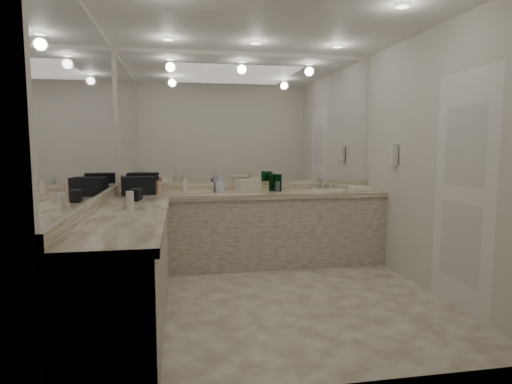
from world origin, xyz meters
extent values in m
plane|color=beige|center=(0.00, 0.00, 0.00)|extent=(3.20, 3.20, 0.00)
plane|color=white|center=(0.00, 0.00, 2.60)|extent=(3.20, 3.20, 0.00)
cube|color=silver|center=(0.00, 1.50, 1.30)|extent=(3.20, 0.02, 2.60)
cube|color=silver|center=(-1.60, 0.00, 1.30)|extent=(0.02, 3.00, 2.60)
cube|color=silver|center=(1.60, 0.00, 1.30)|extent=(0.02, 3.00, 2.60)
cube|color=beige|center=(0.00, 1.20, 0.42)|extent=(3.20, 0.60, 0.84)
cube|color=beige|center=(0.00, 1.19, 0.87)|extent=(3.20, 0.64, 0.06)
cube|color=beige|center=(-1.30, -0.30, 0.42)|extent=(0.60, 2.40, 0.84)
cube|color=beige|center=(-1.29, -0.30, 0.87)|extent=(0.64, 2.42, 0.06)
cube|color=beige|center=(0.00, 1.48, 0.95)|extent=(3.20, 0.04, 0.10)
cube|color=beige|center=(-1.58, 0.00, 0.95)|extent=(0.04, 3.00, 0.10)
cube|color=white|center=(0.00, 1.49, 1.77)|extent=(3.12, 0.01, 1.55)
cube|color=white|center=(-1.59, 0.00, 1.77)|extent=(0.01, 2.92, 1.55)
cylinder|color=white|center=(0.95, 1.20, 0.90)|extent=(0.44, 0.44, 0.03)
cube|color=silver|center=(0.95, 1.41, 0.97)|extent=(0.24, 0.16, 0.14)
cube|color=white|center=(1.56, 0.70, 1.35)|extent=(0.06, 0.10, 0.24)
cube|color=white|center=(1.59, -0.50, 1.05)|extent=(0.02, 0.82, 2.10)
cube|color=black|center=(-1.32, 1.14, 1.00)|extent=(0.40, 0.28, 0.21)
cube|color=black|center=(-1.30, 0.61, 0.96)|extent=(0.12, 0.22, 0.12)
cube|color=beige|center=(-0.06, 1.18, 0.98)|extent=(0.29, 0.22, 0.15)
cube|color=white|center=(1.38, 1.21, 0.92)|extent=(0.29, 0.22, 0.04)
cylinder|color=white|center=(-1.30, 0.09, 0.98)|extent=(0.07, 0.07, 0.16)
imported|color=silver|center=(-0.80, 1.29, 1.00)|extent=(0.09, 0.09, 0.20)
imported|color=silver|center=(-0.39, 1.20, 1.00)|extent=(0.11, 0.11, 0.21)
imported|color=#EAE986|center=(0.06, 1.24, 0.99)|extent=(0.15, 0.15, 0.19)
cylinder|color=#0A4B20|center=(0.33, 1.29, 1.00)|extent=(0.07, 0.07, 0.21)
cylinder|color=#0A4B20|center=(0.28, 1.29, 0.99)|extent=(0.07, 0.07, 0.19)
cylinder|color=#0A4B20|center=(0.33, 1.20, 1.00)|extent=(0.07, 0.07, 0.21)
cylinder|color=#0A4B20|center=(0.25, 1.24, 1.01)|extent=(0.06, 0.06, 0.21)
cylinder|color=#3F3F4C|center=(-0.44, 1.25, 0.96)|extent=(0.04, 0.04, 0.12)
cylinder|color=#3F3F4C|center=(0.31, 1.18, 0.96)|extent=(0.06, 0.06, 0.12)
cylinder|color=silver|center=(-0.80, 1.30, 0.97)|extent=(0.06, 0.06, 0.15)
cylinder|color=#F2D84C|center=(-1.25, 1.19, 0.96)|extent=(0.04, 0.04, 0.11)
cylinder|color=#E0B28C|center=(-1.10, 1.19, 0.97)|extent=(0.05, 0.05, 0.15)
camera|label=1|loc=(-0.85, -3.85, 1.46)|focal=30.00mm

